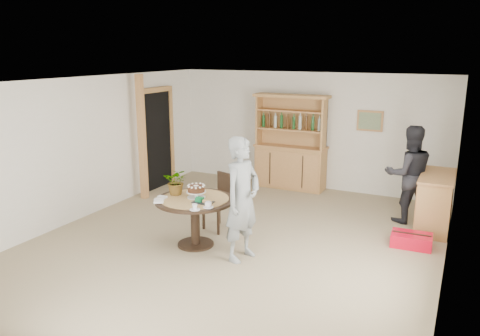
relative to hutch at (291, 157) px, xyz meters
name	(u,v)px	position (x,y,z in m)	size (l,w,h in m)	color
ground	(236,242)	(0.30, -3.24, -0.69)	(7.00, 7.00, 0.00)	tan
room_shell	(237,133)	(0.30, -3.23, 1.05)	(6.04, 7.04, 2.52)	white
doorway	(157,138)	(-2.63, -1.24, 0.42)	(0.13, 1.10, 2.18)	black
pine_post	(142,138)	(-2.40, -2.04, 0.56)	(0.12, 0.12, 2.50)	tan
hutch	(291,157)	(0.00, 0.00, 0.00)	(1.62, 0.54, 2.04)	tan
sideboard	(435,202)	(3.04, -1.24, -0.22)	(0.54, 1.26, 0.94)	tan
dining_table	(195,208)	(-0.21, -3.63, -0.08)	(1.20, 1.20, 0.76)	black
dining_chair	(222,198)	(-0.19, -2.81, -0.15)	(0.53, 0.53, 0.95)	black
birthday_cake	(196,190)	(-0.21, -3.58, 0.19)	(0.30, 0.30, 0.20)	white
flower_vase	(177,181)	(-0.56, -3.58, 0.28)	(0.38, 0.33, 0.42)	#3F7233
gift_tray	(203,201)	(0.00, -3.76, 0.10)	(0.30, 0.20, 0.08)	black
coffee_cup_a	(208,205)	(0.19, -3.91, 0.11)	(0.15, 0.15, 0.09)	white
coffee_cup_b	(195,208)	(0.07, -4.08, 0.11)	(0.15, 0.15, 0.08)	white
napkins	(160,199)	(-0.62, -3.95, 0.09)	(0.24, 0.33, 0.03)	white
teen_boy	(242,199)	(0.64, -3.73, 0.21)	(0.65, 0.43, 1.79)	gray
adult_person	(409,174)	(2.57, -1.10, 0.17)	(0.83, 0.65, 1.71)	black
red_suitcase	(411,240)	(2.80, -2.21, -0.59)	(0.62, 0.43, 0.21)	red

